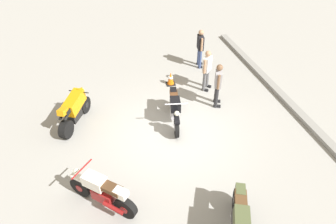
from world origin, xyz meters
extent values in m
plane|color=#9E9E99|center=(0.00, 0.00, 0.00)|extent=(40.00, 40.00, 0.00)
cube|color=gray|center=(0.00, 4.60, 0.07)|extent=(14.00, 0.30, 0.15)
cylinder|color=black|center=(3.08, 0.88, 0.30)|extent=(0.62, 0.38, 0.60)
cylinder|color=#333333|center=(3.08, 0.88, 0.30)|extent=(0.26, 0.25, 0.21)
cube|color=#333333|center=(3.66, 0.64, 0.40)|extent=(0.62, 0.47, 0.32)
cube|color=#515B38|center=(3.84, 0.57, 0.80)|extent=(0.64, 0.51, 0.30)
cube|color=brown|center=(3.43, 0.74, 0.82)|extent=(0.65, 0.47, 0.12)
cube|color=#515B38|center=(3.15, 0.85, 0.80)|extent=(0.38, 0.33, 0.18)
cylinder|color=#333333|center=(3.35, 0.95, 0.35)|extent=(0.56, 0.31, 0.16)
cylinder|color=black|center=(0.13, 0.13, 0.32)|extent=(0.65, 0.22, 0.64)
cylinder|color=black|center=(-1.30, 0.36, 0.32)|extent=(0.65, 0.22, 0.64)
cylinder|color=silver|center=(0.13, 0.13, 0.32)|extent=(0.24, 0.17, 0.22)
cylinder|color=silver|center=(-1.30, 0.36, 0.32)|extent=(0.24, 0.17, 0.22)
cube|color=silver|center=(-0.64, 0.26, 0.42)|extent=(0.60, 0.37, 0.32)
cube|color=black|center=(-0.44, 0.23, 0.82)|extent=(0.60, 0.41, 0.30)
cube|color=black|center=(0.13, 0.13, 0.67)|extent=(0.46, 0.23, 0.08)
cube|color=#4C2D19|center=(-0.88, 0.30, 0.84)|extent=(0.63, 0.35, 0.12)
cube|color=black|center=(-1.18, 0.34, 0.82)|extent=(0.35, 0.27, 0.18)
cylinder|color=silver|center=(-1.01, 0.49, 0.37)|extent=(0.57, 0.20, 0.16)
cylinder|color=silver|center=(-0.11, 0.17, 1.07)|extent=(0.15, 0.70, 0.04)
sphere|color=silver|center=(0.10, 0.14, 0.87)|extent=(0.16, 0.16, 0.16)
cylinder|color=black|center=(1.76, -2.79, 0.30)|extent=(0.51, 0.56, 0.60)
cylinder|color=black|center=(2.64, -1.76, 0.30)|extent=(0.51, 0.56, 0.60)
cylinder|color=maroon|center=(1.76, -2.79, 0.30)|extent=(0.27, 0.28, 0.21)
cylinder|color=maroon|center=(2.64, -1.76, 0.30)|extent=(0.27, 0.28, 0.21)
cube|color=maroon|center=(2.23, -2.24, 0.40)|extent=(0.58, 0.61, 0.32)
cube|color=white|center=(2.10, -2.39, 0.80)|extent=(0.61, 0.63, 0.30)
cube|color=white|center=(1.76, -2.79, 0.63)|extent=(0.41, 0.44, 0.08)
cube|color=#4C331E|center=(2.40, -2.05, 0.82)|extent=(0.59, 0.62, 0.12)
cube|color=white|center=(2.59, -1.82, 0.80)|extent=(0.38, 0.39, 0.18)
cylinder|color=maroon|center=(2.62, -2.05, 0.35)|extent=(0.44, 0.49, 0.16)
cylinder|color=maroon|center=(1.89, -2.64, 1.05)|extent=(0.55, 0.48, 0.04)
sphere|color=silver|center=(1.75, -2.81, 0.85)|extent=(0.16, 0.16, 0.16)
cylinder|color=black|center=(-1.84, -2.70, 0.30)|extent=(0.61, 0.40, 0.60)
cylinder|color=black|center=(-0.61, -3.27, 0.30)|extent=(0.64, 0.46, 0.60)
cylinder|color=black|center=(-1.84, -2.70, 0.30)|extent=(0.27, 0.25, 0.21)
cylinder|color=black|center=(-0.61, -3.27, 0.30)|extent=(0.27, 0.25, 0.21)
cube|color=black|center=(-1.18, -3.01, 0.40)|extent=(0.63, 0.49, 0.32)
cube|color=orange|center=(-1.31, -2.94, 0.80)|extent=(1.05, 0.74, 0.57)
cone|color=orange|center=(-1.79, -2.72, 0.95)|extent=(0.47, 0.46, 0.39)
cube|color=black|center=(-0.95, -3.11, 0.87)|extent=(0.65, 0.49, 0.12)
cube|color=orange|center=(-0.68, -3.24, 0.95)|extent=(0.41, 0.35, 0.23)
cylinder|color=black|center=(-0.69, -3.15, 0.77)|extent=(0.40, 0.25, 0.17)
cylinder|color=black|center=(-0.76, -3.29, 0.77)|extent=(0.40, 0.25, 0.17)
cylinder|color=black|center=(-1.66, -2.78, 0.97)|extent=(0.33, 0.65, 0.04)
sphere|color=silver|center=(-1.86, -2.69, 0.90)|extent=(0.16, 0.16, 0.16)
cylinder|color=#384772|center=(-3.99, 2.26, 0.42)|extent=(0.15, 0.15, 0.84)
cube|color=black|center=(-3.98, 2.32, 0.04)|extent=(0.13, 0.27, 0.08)
cylinder|color=#384772|center=(-4.32, 2.30, 0.42)|extent=(0.15, 0.15, 0.84)
cube|color=black|center=(-4.31, 2.36, 0.04)|extent=(0.13, 0.27, 0.08)
cube|color=black|center=(-4.15, 2.28, 1.14)|extent=(0.50, 0.28, 0.59)
cylinder|color=tan|center=(-3.88, 2.24, 1.15)|extent=(0.10, 0.10, 0.56)
cylinder|color=tan|center=(-4.43, 2.31, 1.15)|extent=(0.10, 0.10, 0.56)
sphere|color=tan|center=(-4.15, 2.28, 1.58)|extent=(0.23, 0.23, 0.23)
cylinder|color=#59595B|center=(-2.20, 1.84, 0.40)|extent=(0.18, 0.18, 0.81)
cube|color=black|center=(-2.16, 1.89, 0.04)|extent=(0.24, 0.26, 0.08)
cylinder|color=#59595B|center=(-2.44, 2.05, 0.40)|extent=(0.18, 0.18, 0.81)
cube|color=black|center=(-2.41, 2.10, 0.04)|extent=(0.24, 0.26, 0.08)
cube|color=silver|center=(-2.32, 1.95, 1.09)|extent=(0.49, 0.46, 0.57)
cylinder|color=tan|center=(-2.12, 1.77, 1.11)|extent=(0.13, 0.13, 0.54)
cylinder|color=tan|center=(-2.53, 2.12, 1.11)|extent=(0.13, 0.13, 0.54)
sphere|color=tan|center=(-2.32, 1.95, 1.52)|extent=(0.22, 0.22, 0.22)
cylinder|color=#262628|center=(-1.05, 1.90, 0.41)|extent=(0.17, 0.17, 0.82)
cube|color=black|center=(-1.03, 1.96, 0.04)|extent=(0.18, 0.28, 0.08)
cylinder|color=#262628|center=(-1.35, 2.01, 0.41)|extent=(0.17, 0.17, 0.82)
cube|color=black|center=(-1.33, 2.07, 0.04)|extent=(0.18, 0.28, 0.08)
cube|color=#99999E|center=(-1.20, 1.96, 1.10)|extent=(0.51, 0.36, 0.58)
cylinder|color=brown|center=(-0.94, 1.86, 1.12)|extent=(0.12, 0.12, 0.54)
cylinder|color=brown|center=(-1.46, 2.05, 1.12)|extent=(0.12, 0.12, 0.54)
sphere|color=brown|center=(-1.20, 1.96, 1.53)|extent=(0.22, 0.22, 0.22)
cube|color=black|center=(-2.95, 0.68, 0.01)|extent=(0.36, 0.36, 0.03)
cone|color=orange|center=(-2.95, 0.68, 0.28)|extent=(0.28, 0.28, 0.50)
cylinder|color=white|center=(-2.95, 0.68, 0.32)|extent=(0.19, 0.19, 0.08)
camera|label=1|loc=(6.75, -1.69, 6.20)|focal=30.57mm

